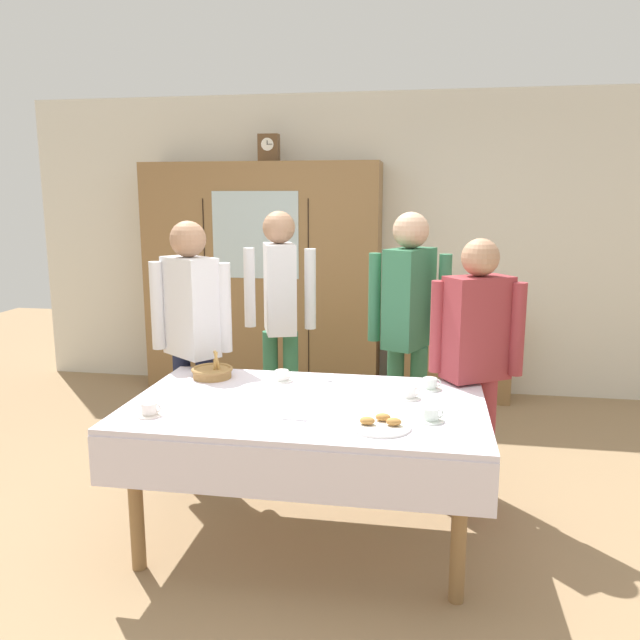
# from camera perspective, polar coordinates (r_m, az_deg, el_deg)

# --- Properties ---
(ground_plane) EXTENTS (12.00, 12.00, 0.00)m
(ground_plane) POSITION_cam_1_polar(r_m,az_deg,el_deg) (3.76, -0.54, -17.47)
(ground_plane) COLOR #997A56
(ground_plane) RESTS_ON ground
(back_wall) EXTENTS (6.40, 0.10, 2.70)m
(back_wall) POSITION_cam_1_polar(r_m,az_deg,el_deg) (5.94, 4.01, 6.74)
(back_wall) COLOR silver
(back_wall) RESTS_ON ground
(dining_table) EXTENTS (1.80, 1.10, 0.76)m
(dining_table) POSITION_cam_1_polar(r_m,az_deg,el_deg) (3.27, -1.31, -9.10)
(dining_table) COLOR olive
(dining_table) RESTS_ON ground
(wall_cabinet) EXTENTS (2.13, 0.46, 2.09)m
(wall_cabinet) POSITION_cam_1_polar(r_m,az_deg,el_deg) (5.84, -5.15, 3.64)
(wall_cabinet) COLOR olive
(wall_cabinet) RESTS_ON ground
(mantel_clock) EXTENTS (0.18, 0.11, 0.24)m
(mantel_clock) POSITION_cam_1_polar(r_m,az_deg,el_deg) (5.79, -4.61, 15.11)
(mantel_clock) COLOR brown
(mantel_clock) RESTS_ON wall_cabinet
(bookshelf_low) EXTENTS (1.02, 0.35, 0.86)m
(bookshelf_low) POSITION_cam_1_polar(r_m,az_deg,el_deg) (5.82, 11.73, -2.73)
(bookshelf_low) COLOR olive
(bookshelf_low) RESTS_ON ground
(book_stack) EXTENTS (0.16, 0.23, 0.11)m
(book_stack) POSITION_cam_1_polar(r_m,az_deg,el_deg) (5.72, 11.92, 1.99)
(book_stack) COLOR #99332D
(book_stack) RESTS_ON bookshelf_low
(tea_cup_mid_left) EXTENTS (0.13, 0.13, 0.06)m
(tea_cup_mid_left) POSITION_cam_1_polar(r_m,az_deg,el_deg) (3.52, 9.84, -5.72)
(tea_cup_mid_left) COLOR silver
(tea_cup_mid_left) RESTS_ON dining_table
(tea_cup_center) EXTENTS (0.13, 0.13, 0.06)m
(tea_cup_center) POSITION_cam_1_polar(r_m,az_deg,el_deg) (3.18, -15.03, -7.78)
(tea_cup_center) COLOR white
(tea_cup_center) RESTS_ON dining_table
(tea_cup_near_left) EXTENTS (0.13, 0.13, 0.06)m
(tea_cup_near_left) POSITION_cam_1_polar(r_m,az_deg,el_deg) (3.63, -3.41, -5.08)
(tea_cup_near_left) COLOR white
(tea_cup_near_left) RESTS_ON dining_table
(tea_cup_front_edge) EXTENTS (0.13, 0.13, 0.06)m
(tea_cup_front_edge) POSITION_cam_1_polar(r_m,az_deg,el_deg) (3.04, 9.92, -8.41)
(tea_cup_front_edge) COLOR silver
(tea_cup_front_edge) RESTS_ON dining_table
(tea_cup_far_right) EXTENTS (0.13, 0.13, 0.06)m
(tea_cup_far_right) POSITION_cam_1_polar(r_m,az_deg,el_deg) (3.35, 7.96, -6.54)
(tea_cup_far_right) COLOR white
(tea_cup_far_right) RESTS_ON dining_table
(bread_basket) EXTENTS (0.24, 0.24, 0.16)m
(bread_basket) POSITION_cam_1_polar(r_m,az_deg,el_deg) (3.74, -9.63, -4.60)
(bread_basket) COLOR #9E7542
(bread_basket) RESTS_ON dining_table
(pastry_plate) EXTENTS (0.28, 0.28, 0.05)m
(pastry_plate) POSITION_cam_1_polar(r_m,az_deg,el_deg) (2.94, 5.46, -9.31)
(pastry_plate) COLOR white
(pastry_plate) RESTS_ON dining_table
(spoon_far_right) EXTENTS (0.12, 0.02, 0.01)m
(spoon_far_right) POSITION_cam_1_polar(r_m,az_deg,el_deg) (3.62, 0.53, -5.47)
(spoon_far_right) COLOR silver
(spoon_far_right) RESTS_ON dining_table
(spoon_near_left) EXTENTS (0.12, 0.02, 0.01)m
(spoon_near_left) POSITION_cam_1_polar(r_m,az_deg,el_deg) (3.01, -1.90, -8.93)
(spoon_near_left) COLOR silver
(spoon_near_left) RESTS_ON dining_table
(person_near_right_end) EXTENTS (0.52, 0.41, 1.70)m
(person_near_right_end) POSITION_cam_1_polar(r_m,az_deg,el_deg) (4.10, 7.95, 0.34)
(person_near_right_end) COLOR #33704C
(person_near_right_end) RESTS_ON ground
(person_by_cabinet) EXTENTS (0.52, 0.41, 1.69)m
(person_by_cabinet) POSITION_cam_1_polar(r_m,az_deg,el_deg) (4.53, -3.62, 1.39)
(person_by_cabinet) COLOR #33704C
(person_by_cabinet) RESTS_ON ground
(person_behind_table_left) EXTENTS (0.52, 0.38, 1.65)m
(person_behind_table_left) POSITION_cam_1_polar(r_m,az_deg,el_deg) (4.03, -11.46, -0.47)
(person_behind_table_left) COLOR #191E38
(person_behind_table_left) RESTS_ON ground
(person_beside_shelf) EXTENTS (0.52, 0.36, 1.57)m
(person_beside_shelf) POSITION_cam_1_polar(r_m,az_deg,el_deg) (3.70, 13.81, -2.49)
(person_beside_shelf) COLOR #933338
(person_beside_shelf) RESTS_ON ground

